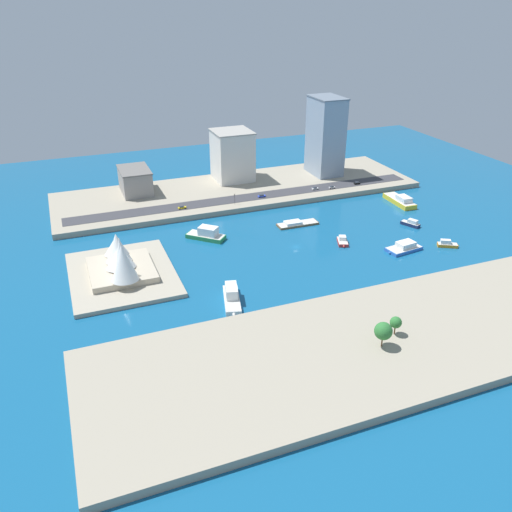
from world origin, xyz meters
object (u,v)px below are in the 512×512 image
tower_tall_glass (325,136)px  traffic_light_waterfront (235,197)px  tugboat_red (342,241)px  opera_landmark (120,259)px  catamaran_blue (404,247)px  suv_black (357,183)px  water_taxi_orange (447,244)px  van_white (315,188)px  sedan_silver (332,187)px  hotel_broad_white (232,155)px  ferry_white_commuter (232,297)px  patrol_launch_navy (411,223)px  hatchback_blue (262,196)px  taxi_yellow_cab (182,207)px  ferry_green_doubledeck (207,234)px  barge_flat_brown (296,224)px  ferry_yellow_fast (400,200)px  carpark_squat_concrete (135,181)px

tower_tall_glass → traffic_light_waterfront: 90.89m
tugboat_red → opera_landmark: 116.29m
catamaran_blue → suv_black: (91.95, -26.69, 2.61)m
water_taxi_orange → suv_black: (96.55, -2.83, 2.88)m
van_white → suv_black: van_white is taller
catamaran_blue → van_white: bearing=3.1°
tower_tall_glass → opera_landmark: bearing=121.8°
sedan_silver → suv_black: bearing=-85.5°
sedan_silver → hotel_broad_white: bearing=51.7°
tower_tall_glass → suv_black: (-30.82, -9.57, -26.04)m
ferry_white_commuter → sedan_silver: size_ratio=5.65×
tugboat_red → patrol_launch_navy: (6.46, -48.52, 0.26)m
van_white → traffic_light_waterfront: (-5.47, 58.41, 3.39)m
water_taxi_orange → hatchback_blue: size_ratio=2.27×
hotel_broad_white → taxi_yellow_cab: bearing=132.0°
ferry_green_doubledeck → taxi_yellow_cab: size_ratio=4.19×
taxi_yellow_cab → traffic_light_waterfront: size_ratio=0.77×
barge_flat_brown → hatchback_blue: 42.24m
ferry_yellow_fast → hatchback_blue: bearing=67.2°
sedan_silver → suv_black: size_ratio=1.02×
barge_flat_brown → van_white: size_ratio=5.88×
water_taxi_orange → van_white: bearing=16.5°
carpark_squat_concrete → opera_landmark: (-106.72, 25.16, -1.48)m
carpark_squat_concrete → traffic_light_waterfront: 69.07m
barge_flat_brown → carpark_squat_concrete: (80.79, 78.06, 10.26)m
carpark_squat_concrete → taxi_yellow_cab: size_ratio=5.78×
sedan_silver → hatchback_blue: (1.73, 49.96, 0.02)m
ferry_yellow_fast → ferry_white_commuter: bearing=117.9°
ferry_white_commuter → carpark_squat_concrete: size_ratio=0.84×
ferry_yellow_fast → hotel_broad_white: hotel_broad_white is taller
catamaran_blue → ferry_yellow_fast: bearing=-33.3°
barge_flat_brown → taxi_yellow_cab: taxi_yellow_cab is taller
ferry_yellow_fast → van_white: 55.37m
hotel_broad_white → tower_tall_glass: 67.34m
tugboat_red → taxi_yellow_cab: taxi_yellow_cab is taller
carpark_squat_concrete → traffic_light_waterfront: (-43.93, -53.19, -3.56)m
tugboat_red → ferry_white_commuter: (-34.81, 74.82, 1.27)m
hatchback_blue → traffic_light_waterfront: 20.80m
barge_flat_brown → van_white: van_white is taller
ferry_white_commuter → hotel_broad_white: size_ratio=0.72×
patrol_launch_navy → carpark_squat_concrete: carpark_squat_concrete is taller
barge_flat_brown → hatchback_blue: hatchback_blue is taller
patrol_launch_navy → van_white: size_ratio=2.86×
sedan_silver → ferry_green_doubledeck: bearing=111.6°
hotel_broad_white → suv_black: (-41.82, -75.24, -16.04)m
hatchback_blue → carpark_squat_concrete: bearing=61.9°
tugboat_red → sedan_silver: bearing=-24.4°
tugboat_red → ferry_white_commuter: size_ratio=0.49×
carpark_squat_concrete → van_white: 118.25m
catamaran_blue → carpark_squat_concrete: 175.67m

